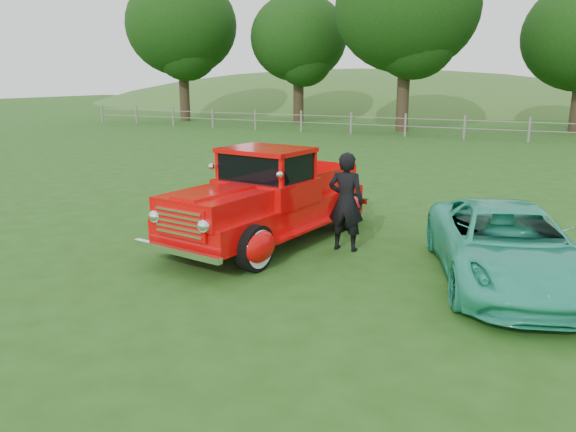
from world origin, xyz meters
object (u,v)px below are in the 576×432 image
at_px(man, 346,202).
at_px(tree_far_west, 181,26).
at_px(tree_mid_west, 299,38).
at_px(red_pickup, 269,200).
at_px(tree_near_west, 407,7).
at_px(teal_sedan, 507,245).

bearing_deg(man, tree_far_west, -52.73).
bearing_deg(tree_mid_west, red_pickup, -65.95).
distance_m(tree_near_west, man, 24.39).
relative_size(tree_mid_west, teal_sedan, 2.01).
relative_size(tree_far_west, man, 5.61).
relative_size(tree_far_west, red_pickup, 1.92).
relative_size(tree_far_west, tree_near_west, 0.95).
distance_m(red_pickup, man, 1.51).
height_order(teal_sedan, man, man).
height_order(tree_mid_west, tree_near_west, tree_near_west).
bearing_deg(tree_near_west, man, -77.33).
height_order(tree_far_west, tree_near_west, tree_near_west).
height_order(tree_far_west, red_pickup, tree_far_west).
xyz_separation_m(tree_near_west, man, (5.19, -23.09, -5.91)).
height_order(tree_near_west, red_pickup, tree_near_west).
xyz_separation_m(tree_far_west, red_pickup, (19.69, -24.19, -5.69)).
distance_m(tree_far_west, red_pickup, 31.70).
xyz_separation_m(tree_mid_west, man, (13.19, -26.09, -4.66)).
bearing_deg(tree_mid_west, teal_sedan, -59.05).
bearing_deg(teal_sedan, man, 150.89).
xyz_separation_m(tree_near_west, teal_sedan, (7.94, -23.59, -6.21)).
bearing_deg(teal_sedan, tree_far_west, 115.39).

